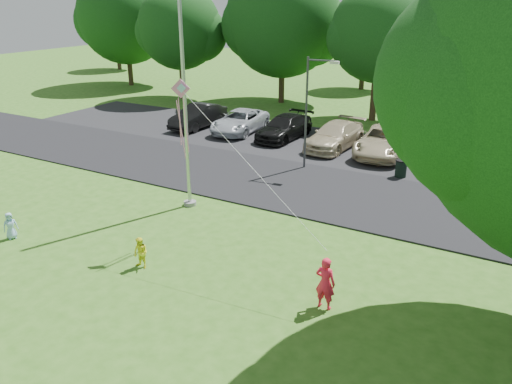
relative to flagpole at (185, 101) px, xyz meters
The scene contains 13 objects.
ground 7.39m from the flagpole, 55.01° to the right, with size 120.00×120.00×0.00m, color #32661B.
park_road 6.73m from the flagpole, 48.81° to the left, with size 60.00×6.00×0.06m, color black.
parking_strip 11.82m from the flagpole, 71.57° to the left, with size 42.00×7.00×0.06m, color black.
flagpole is the anchor object (origin of this frame).
street_lamp 6.92m from the flagpole, 70.39° to the left, with size 1.48×0.29×5.26m.
trash_can 10.48m from the flagpole, 48.37° to the left, with size 0.54×0.54×0.86m.
tree_row 19.95m from the flagpole, 75.18° to the left, with size 64.35×11.94×10.88m.
horizon_trees 29.85m from the flagpole, 75.32° to the left, with size 77.46×7.20×7.02m.
parked_cars 11.48m from the flagpole, 72.77° to the left, with size 22.57×5.40×1.47m.
woman 9.00m from the flagpole, 28.20° to the right, with size 0.55×0.36×1.51m, color #FF213F.
child_yellow 6.20m from the flagpole, 70.74° to the right, with size 0.49×0.38×1.00m, color #FFFA28.
child_blue 7.46m from the flagpole, 123.67° to the right, with size 0.47×0.30×0.95m, color #9ECCF3.
kite 3.12m from the flagpole, 52.83° to the right, with size 5.90×1.79×3.74m.
Camera 1 is at (7.81, -9.71, 7.81)m, focal length 35.00 mm.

